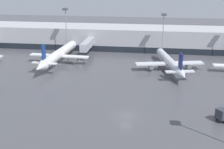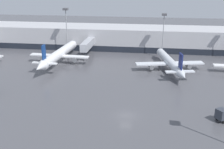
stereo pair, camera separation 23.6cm
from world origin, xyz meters
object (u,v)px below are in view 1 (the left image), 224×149
Objects in this scene: apron_light_mast_4 at (164,22)px; parked_jet_2 at (170,62)px; apron_light_mast_0 at (66,18)px; parked_jet_1 at (59,54)px.

parked_jet_2 is at bearing -82.34° from apron_light_mast_4.
apron_light_mast_0 reaches higher than apron_light_mast_4.
parked_jet_2 is at bearing -21.73° from apron_light_mast_0.
apron_light_mast_0 is (-0.89, 12.95, 10.80)m from parked_jet_1.
apron_light_mast_4 reaches higher than parked_jet_1.
apron_light_mast_4 is (36.87, -0.19, -0.92)m from apron_light_mast_0.
parked_jet_2 is 1.76× the size of apron_light_mast_0.
apron_light_mast_4 is at bearing -4.80° from parked_jet_2.
apron_light_mast_0 is (-38.94, 15.52, 11.37)m from parked_jet_2.
parked_jet_1 is 2.22× the size of apron_light_mast_4.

